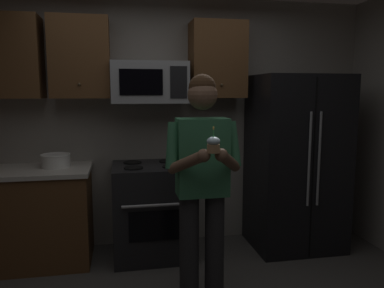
% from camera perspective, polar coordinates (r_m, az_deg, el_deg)
% --- Properties ---
extents(wall_back, '(4.40, 0.10, 2.60)m').
position_cam_1_polar(wall_back, '(4.05, -4.57, 3.22)').
color(wall_back, gray).
rests_on(wall_back, ground).
extents(oven_range, '(0.76, 0.70, 0.93)m').
position_cam_1_polar(oven_range, '(3.82, -6.05, -9.94)').
color(oven_range, black).
rests_on(oven_range, ground).
extents(microwave, '(0.74, 0.41, 0.40)m').
position_cam_1_polar(microwave, '(3.76, -6.49, 9.23)').
color(microwave, '#9EA0A5').
extents(refrigerator, '(0.90, 0.75, 1.80)m').
position_cam_1_polar(refrigerator, '(4.07, 15.46, -2.70)').
color(refrigerator, black).
rests_on(refrigerator, ground).
extents(cabinet_row_upper, '(2.78, 0.36, 0.76)m').
position_cam_1_polar(cabinet_row_upper, '(3.82, -15.44, 12.43)').
color(cabinet_row_upper, brown).
extents(counter_left, '(1.44, 0.66, 0.92)m').
position_cam_1_polar(counter_left, '(3.96, -25.46, -10.03)').
color(counter_left, brown).
rests_on(counter_left, ground).
extents(bowl_large_white, '(0.28, 0.28, 0.13)m').
position_cam_1_polar(bowl_large_white, '(3.80, -19.98, -2.33)').
color(bowl_large_white, white).
rests_on(bowl_large_white, counter_left).
extents(person, '(0.60, 0.48, 1.76)m').
position_cam_1_polar(person, '(2.83, 1.60, -5.12)').
color(person, '#262628').
rests_on(person, ground).
extents(cupcake, '(0.09, 0.09, 0.17)m').
position_cam_1_polar(cupcake, '(2.46, 3.26, -0.07)').
color(cupcake, '#A87F56').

